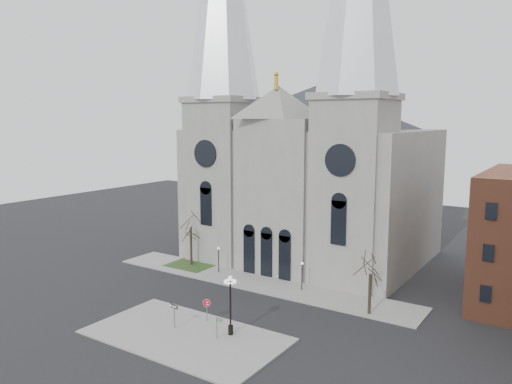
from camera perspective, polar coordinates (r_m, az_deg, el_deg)
The scene contains 13 objects.
ground at distance 52.65m, azimuth -6.86°, elevation -13.42°, with size 160.00×160.00×0.00m, color black.
sidewalk_near at distance 47.34m, azimuth -8.05°, elevation -15.93°, with size 18.00×10.00×0.14m, color gray.
sidewalk_far at distance 60.88m, azimuth -0.03°, elevation -10.24°, with size 40.00×6.00×0.14m, color gray.
grass_patch at distance 68.01m, azimuth -7.39°, elevation -8.28°, with size 6.00×5.00×0.18m, color #2B451D.
cathedral at distance 67.91m, azimuth 5.55°, elevation 7.47°, with size 33.00×26.66×54.00m.
tree_left at distance 66.66m, azimuth -7.47°, elevation -3.75°, with size 3.20×3.20×7.50m.
tree_right at distance 51.32m, azimuth 12.95°, elevation -8.87°, with size 3.20×3.20×6.00m.
ped_lamp_left at distance 63.96m, azimuth -4.30°, elevation -7.22°, with size 0.32×0.32×3.26m.
ped_lamp_right at distance 57.66m, azimuth 5.28°, elevation -8.98°, with size 0.32×0.32×3.26m.
stop_sign at distance 49.40m, azimuth -5.64°, elevation -12.73°, with size 0.79×0.14×2.21m.
globe_lamp at distance 45.69m, azimuth -2.95°, elevation -11.99°, with size 1.51×1.51×5.51m.
one_way_sign at distance 48.32m, azimuth -9.32°, elevation -13.32°, with size 1.03×0.17×2.35m.
street_name_sign at distance 45.83m, azimuth -4.43°, elevation -14.98°, with size 0.64×0.09×2.00m.
Camera 1 is at (31.91, -37.08, 19.46)m, focal length 35.00 mm.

